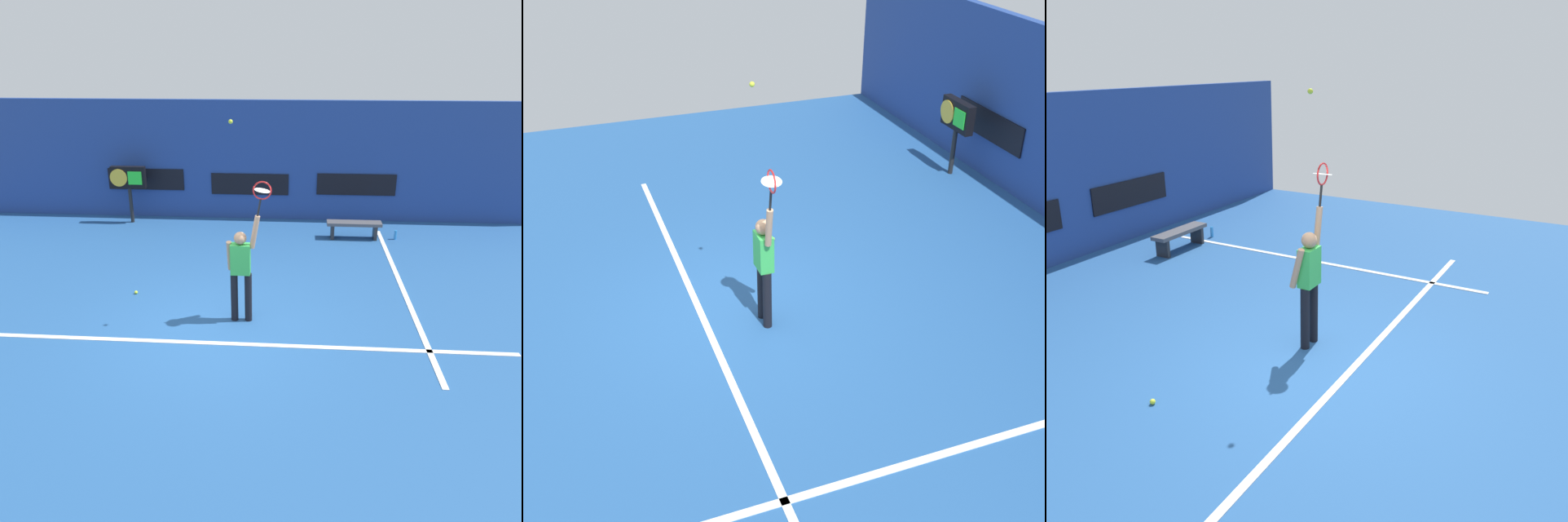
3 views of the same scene
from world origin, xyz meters
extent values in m
plane|color=#23518C|center=(0.00, 0.00, 0.00)|extent=(18.00, 18.00, 0.00)
cube|color=black|center=(3.00, 6.40, 1.06)|extent=(2.20, 0.03, 0.60)
cube|color=white|center=(0.00, -0.48, 0.01)|extent=(10.00, 0.10, 0.01)
cube|color=white|center=(3.57, 2.00, 0.01)|extent=(0.10, 7.00, 0.01)
cylinder|color=black|center=(0.27, 0.37, 0.46)|extent=(0.13, 0.13, 0.92)
cylinder|color=black|center=(0.52, 0.37, 0.46)|extent=(0.13, 0.13, 0.92)
cube|color=green|center=(0.39, 0.37, 1.20)|extent=(0.34, 0.20, 0.55)
sphere|color=tan|center=(0.39, 0.37, 1.58)|extent=(0.22, 0.22, 0.22)
cylinder|color=tan|center=(0.64, 0.37, 1.70)|extent=(0.19, 0.09, 0.59)
cylinder|color=tan|center=(0.19, 0.45, 1.22)|extent=(0.09, 0.23, 0.58)
cylinder|color=black|center=(0.72, 0.37, 2.13)|extent=(0.09, 0.03, 0.30)
torus|color=red|center=(0.77, 0.37, 2.42)|extent=(0.36, 0.02, 0.36)
cylinder|color=silver|center=(0.77, 0.37, 2.42)|extent=(0.26, 0.27, 0.05)
sphere|color=#CCE033|center=(0.28, 0.29, 3.52)|extent=(0.07, 0.07, 0.07)
cube|color=#4C4C51|center=(2.84, 4.90, 0.41)|extent=(1.40, 0.36, 0.08)
cube|color=#262628|center=(2.29, 4.90, 0.18)|extent=(0.08, 0.32, 0.37)
cube|color=#262628|center=(3.39, 4.90, 0.18)|extent=(0.08, 0.32, 0.37)
cylinder|color=#338CD8|center=(3.92, 4.90, 0.12)|extent=(0.07, 0.07, 0.24)
sphere|color=#CCE033|center=(-1.84, 1.27, 0.03)|extent=(0.07, 0.07, 0.07)
camera|label=1|loc=(1.33, -7.76, 4.55)|focal=35.11mm
camera|label=2|loc=(8.19, -2.17, 6.02)|focal=47.09mm
camera|label=3|loc=(-5.98, -3.14, 3.87)|focal=38.73mm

